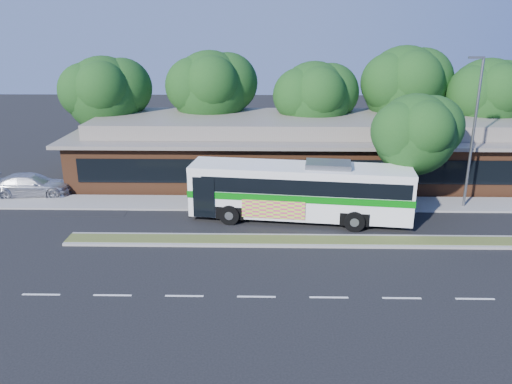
% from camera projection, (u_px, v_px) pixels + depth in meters
% --- Properties ---
extents(ground, '(120.00, 120.00, 0.00)m').
position_uv_depth(ground, '(317.00, 247.00, 25.34)').
color(ground, black).
rests_on(ground, ground).
extents(median_strip, '(26.00, 1.10, 0.15)m').
position_uv_depth(median_strip, '(316.00, 241.00, 25.89)').
color(median_strip, '#535B26').
rests_on(median_strip, ground).
extents(sidewalk, '(44.00, 2.60, 0.12)m').
position_uv_depth(sidewalk, '(307.00, 204.00, 31.40)').
color(sidewalk, gray).
rests_on(sidewalk, ground).
extents(parking_lot, '(14.00, 12.00, 0.01)m').
position_uv_depth(parking_lot, '(48.00, 185.00, 35.17)').
color(parking_lot, black).
rests_on(parking_lot, ground).
extents(plaza_building, '(33.20, 11.20, 4.45)m').
position_uv_depth(plaza_building, '(301.00, 148.00, 37.00)').
color(plaza_building, brown).
rests_on(plaza_building, ground).
extents(lamp_post, '(0.93, 0.18, 9.07)m').
position_uv_depth(lamp_post, '(473.00, 129.00, 29.32)').
color(lamp_post, slate).
rests_on(lamp_post, ground).
extents(tree_bg_a, '(6.47, 5.80, 8.63)m').
position_uv_depth(tree_bg_a, '(110.00, 93.00, 38.14)').
color(tree_bg_a, black).
rests_on(tree_bg_a, ground).
extents(tree_bg_b, '(6.69, 6.00, 9.00)m').
position_uv_depth(tree_bg_b, '(216.00, 88.00, 38.86)').
color(tree_bg_b, black).
rests_on(tree_bg_b, ground).
extents(tree_bg_c, '(6.24, 5.60, 8.26)m').
position_uv_depth(tree_bg_c, '(319.00, 97.00, 37.92)').
color(tree_bg_c, black).
rests_on(tree_bg_c, ground).
extents(tree_bg_d, '(6.91, 6.20, 9.37)m').
position_uv_depth(tree_bg_d, '(410.00, 84.00, 38.50)').
color(tree_bg_d, black).
rests_on(tree_bg_d, ground).
extents(tree_bg_e, '(6.47, 5.80, 8.50)m').
position_uv_depth(tree_bg_e, '(492.00, 95.00, 37.64)').
color(tree_bg_e, black).
rests_on(tree_bg_e, ground).
extents(transit_bus, '(12.71, 4.24, 3.51)m').
position_uv_depth(transit_bus, '(301.00, 188.00, 28.34)').
color(transit_bus, white).
rests_on(transit_bus, ground).
extents(sedan, '(5.26, 2.52, 1.48)m').
position_uv_depth(sedan, '(32.00, 185.00, 32.85)').
color(sedan, '#B9BAC1').
rests_on(sedan, ground).
extents(sidewalk_tree, '(5.28, 4.73, 7.06)m').
position_uv_depth(sidewalk_tree, '(420.00, 132.00, 29.00)').
color(sidewalk_tree, black).
rests_on(sidewalk_tree, ground).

